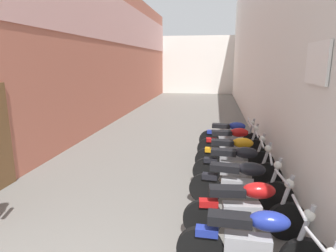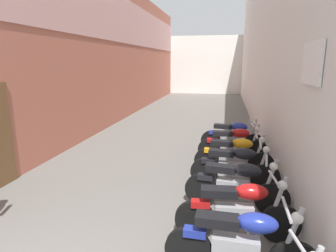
# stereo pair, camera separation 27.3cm
# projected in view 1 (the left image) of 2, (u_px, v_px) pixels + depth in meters

# --- Properties ---
(ground_plane) EXTENTS (38.90, 38.90, 0.00)m
(ground_plane) POSITION_uv_depth(u_px,v_px,m) (176.00, 130.00, 11.33)
(ground_plane) COLOR #66635E
(building_left) EXTENTS (0.45, 22.90, 6.15)m
(building_left) POSITION_uv_depth(u_px,v_px,m) (113.00, 51.00, 13.02)
(building_left) COLOR #B76651
(building_left) RESTS_ON ground
(building_right) EXTENTS (0.45, 22.90, 7.04)m
(building_right) POSITION_uv_depth(u_px,v_px,m) (257.00, 40.00, 12.01)
(building_right) COLOR silver
(building_right) RESTS_ON ground
(building_far_end) EXTENTS (8.84, 2.00, 4.69)m
(building_far_end) POSITION_uv_depth(u_px,v_px,m) (198.00, 65.00, 24.75)
(building_far_end) COLOR silver
(building_far_end) RESTS_ON ground
(motorcycle_second) EXTENTS (1.85, 0.58, 1.04)m
(motorcycle_second) POSITION_uv_depth(u_px,v_px,m) (253.00, 241.00, 3.50)
(motorcycle_second) COLOR black
(motorcycle_second) RESTS_ON ground
(motorcycle_third) EXTENTS (1.85, 0.58, 1.04)m
(motorcycle_third) POSITION_uv_depth(u_px,v_px,m) (246.00, 208.00, 4.28)
(motorcycle_third) COLOR black
(motorcycle_third) RESTS_ON ground
(motorcycle_fourth) EXTENTS (1.85, 0.58, 1.04)m
(motorcycle_fourth) POSITION_uv_depth(u_px,v_px,m) (241.00, 183.00, 5.16)
(motorcycle_fourth) COLOR black
(motorcycle_fourth) RESTS_ON ground
(motorcycle_fifth) EXTENTS (1.85, 0.58, 1.04)m
(motorcycle_fifth) POSITION_uv_depth(u_px,v_px,m) (237.00, 165.00, 6.06)
(motorcycle_fifth) COLOR black
(motorcycle_fifth) RESTS_ON ground
(motorcycle_sixth) EXTENTS (1.85, 0.58, 1.04)m
(motorcycle_sixth) POSITION_uv_depth(u_px,v_px,m) (235.00, 154.00, 6.79)
(motorcycle_sixth) COLOR black
(motorcycle_sixth) RESTS_ON ground
(motorcycle_seventh) EXTENTS (1.85, 0.58, 1.04)m
(motorcycle_seventh) POSITION_uv_depth(u_px,v_px,m) (232.00, 142.00, 7.74)
(motorcycle_seventh) COLOR black
(motorcycle_seventh) RESTS_ON ground
(motorcycle_eighth) EXTENTS (1.85, 0.58, 1.04)m
(motorcycle_eighth) POSITION_uv_depth(u_px,v_px,m) (231.00, 135.00, 8.52)
(motorcycle_eighth) COLOR black
(motorcycle_eighth) RESTS_ON ground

